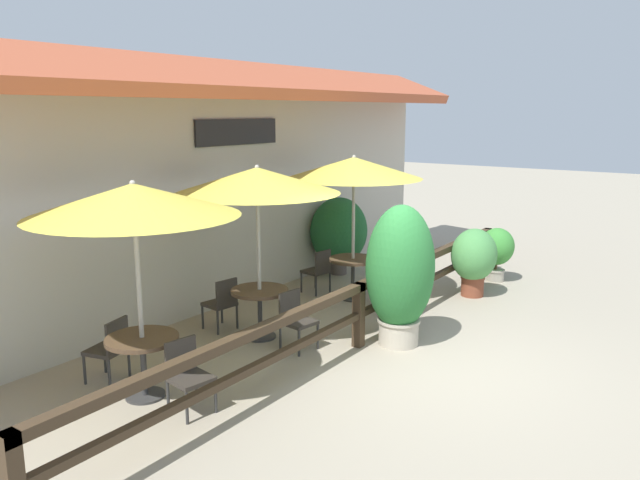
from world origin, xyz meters
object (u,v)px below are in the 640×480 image
object	(u,v)px
chair_far_streetside	(387,280)
potted_plant_entrance_palm	(474,257)
chair_middle_wallside	(222,302)
dining_table_far	(353,266)
patio_umbrella_near	(133,200)
chair_far_wallside	(318,269)
patio_umbrella_far	(354,168)
potted_plant_corner_fern	(400,272)
chair_middle_streetside	(296,318)
dining_table_middle	(260,299)
chair_near_wallside	(110,347)
potted_plant_small_flowering	(339,232)
chair_near_streetside	(188,373)
patio_umbrella_middle	(257,180)
dining_table_near	(143,349)
potted_plant_broad_leaf	(497,249)

from	to	relation	value
chair_far_streetside	potted_plant_entrance_palm	distance (m)	1.77
chair_middle_wallside	dining_table_far	xyz separation A→B (m)	(2.57, -0.78, 0.14)
patio_umbrella_near	chair_far_wallside	size ratio (longest dim) A/B	3.13
patio_umbrella_far	dining_table_far	distance (m)	1.78
dining_table_far	potted_plant_corner_fern	world-z (taller)	potted_plant_corner_fern
chair_middle_streetside	dining_table_middle	bearing A→B (deg)	95.63
patio_umbrella_far	chair_far_streetside	distance (m)	2.05
chair_middle_wallside	patio_umbrella_far	xyz separation A→B (m)	(2.57, -0.78, 1.92)
dining_table_far	chair_far_streetside	size ratio (longest dim) A/B	1.03
chair_far_wallside	chair_near_wallside	bearing A→B (deg)	9.61
patio_umbrella_near	chair_near_wallside	size ratio (longest dim) A/B	3.13
chair_far_wallside	potted_plant_small_flowering	distance (m)	1.55
chair_near_streetside	patio_umbrella_near	bearing A→B (deg)	104.43
patio_umbrella_far	chair_near_wallside	bearing A→B (deg)	172.78
chair_near_streetside	chair_near_wallside	distance (m)	1.38
patio_umbrella_near	chair_middle_wallside	bearing A→B (deg)	21.25
patio_umbrella_middle	chair_middle_wallside	bearing A→B (deg)	96.69
chair_middle_streetside	dining_table_far	size ratio (longest dim) A/B	0.97
potted_plant_entrance_palm	potted_plant_corner_fern	xyz separation A→B (m)	(-2.96, -0.04, 0.37)
chair_near_streetside	dining_table_middle	bearing A→B (deg)	30.70
chair_near_wallside	chair_middle_wallside	xyz separation A→B (m)	(2.19, 0.18, 0.00)
potted_plant_small_flowering	patio_umbrella_middle	bearing A→B (deg)	-163.94
patio_umbrella_middle	dining_table_middle	world-z (taller)	patio_umbrella_middle
dining_table_near	dining_table_far	size ratio (longest dim) A/B	1.00
patio_umbrella_middle	potted_plant_corner_fern	distance (m)	2.44
dining_table_near	chair_far_wallside	size ratio (longest dim) A/B	1.03
potted_plant_entrance_palm	potted_plant_small_flowering	bearing A→B (deg)	91.86
dining_table_near	potted_plant_corner_fern	size ratio (longest dim) A/B	0.41
chair_middle_streetside	chair_far_streetside	bearing A→B (deg)	6.27
chair_near_streetside	dining_table_far	world-z (taller)	chair_near_streetside
chair_far_wallside	chair_middle_streetside	bearing A→B (deg)	36.84
chair_middle_wallside	dining_table_far	distance (m)	2.69
patio_umbrella_middle	dining_table_middle	size ratio (longest dim) A/B	3.04
chair_near_wallside	dining_table_far	distance (m)	4.80
dining_table_middle	potted_plant_small_flowering	xyz separation A→B (m)	(3.82, 1.10, 0.30)
patio_umbrella_near	dining_table_far	xyz separation A→B (m)	(4.81, 0.09, -1.78)
potted_plant_corner_fern	potted_plant_small_flowering	world-z (taller)	potted_plant_corner_fern
dining_table_near	potted_plant_small_flowering	distance (m)	6.28
patio_umbrella_near	potted_plant_entrance_palm	bearing A→B (deg)	-14.65
chair_middle_streetside	potted_plant_broad_leaf	bearing A→B (deg)	-3.49
dining_table_far	potted_plant_entrance_palm	distance (m)	2.24
chair_near_streetside	chair_middle_streetside	xyz separation A→B (m)	(2.23, 0.16, 0.00)
chair_middle_streetside	dining_table_near	bearing A→B (deg)	175.40
chair_middle_wallside	patio_umbrella_far	bearing A→B (deg)	170.83
potted_plant_corner_fern	chair_middle_streetside	bearing A→B (deg)	131.21
chair_middle_wallside	dining_table_far	bearing A→B (deg)	170.83
dining_table_middle	patio_umbrella_far	world-z (taller)	patio_umbrella_far
dining_table_middle	chair_middle_streetside	bearing A→B (deg)	-92.83
patio_umbrella_middle	dining_table_far	world-z (taller)	patio_umbrella_middle
patio_umbrella_far	dining_table_far	xyz separation A→B (m)	(0.00, 0.00, -1.78)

